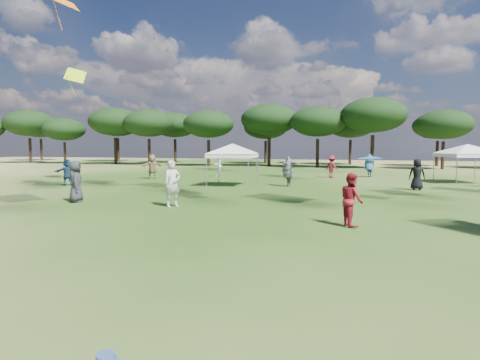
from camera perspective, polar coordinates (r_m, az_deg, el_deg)
The scene contains 4 objects.
tree_line at distance 48.59m, azimuth 17.25°, elevation 8.21°, with size 108.78×17.63×7.77m.
tent_left at distance 24.26m, azimuth -1.06°, elevation 4.89°, with size 5.40×5.40×2.86m.
tent_right at distance 30.19m, azimuth 29.62°, elevation 4.22°, with size 5.91×5.91×2.84m.
festival_crowd at distance 23.92m, azimuth 8.86°, elevation 1.13°, with size 30.17×21.55×1.92m.
Camera 1 is at (1.81, -1.08, 2.43)m, focal length 30.00 mm.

